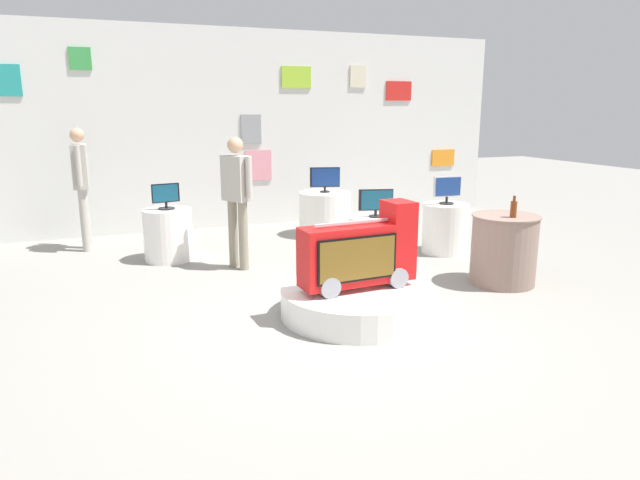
# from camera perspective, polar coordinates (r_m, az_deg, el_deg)

# --- Properties ---
(ground_plane) EXTENTS (30.00, 30.00, 0.00)m
(ground_plane) POSITION_cam_1_polar(r_m,az_deg,el_deg) (5.63, 2.31, -8.23)
(ground_plane) COLOR gray
(back_wall_display) EXTENTS (10.30, 0.13, 3.35)m
(back_wall_display) POSITION_cam_1_polar(r_m,az_deg,el_deg) (9.99, -9.21, 10.89)
(back_wall_display) COLOR silver
(back_wall_display) RESTS_ON ground
(main_display_pedestal) EXTENTS (1.55, 1.55, 0.29)m
(main_display_pedestal) POSITION_cam_1_polar(r_m,az_deg,el_deg) (5.76, 3.74, -6.21)
(main_display_pedestal) COLOR white
(main_display_pedestal) RESTS_ON ground
(novelty_firetruck_tv) EXTENTS (1.20, 0.44, 0.86)m
(novelty_firetruck_tv) POSITION_cam_1_polar(r_m,az_deg,el_deg) (5.62, 4.07, -1.43)
(novelty_firetruck_tv) COLOR gray
(novelty_firetruck_tv) RESTS_ON main_display_pedestal
(display_pedestal_left_rear) EXTENTS (0.66, 0.66, 0.71)m
(display_pedestal_left_rear) POSITION_cam_1_polar(r_m,az_deg,el_deg) (8.02, -15.05, 0.52)
(display_pedestal_left_rear) COLOR white
(display_pedestal_left_rear) RESTS_ON ground
(tv_on_left_rear) EXTENTS (0.37, 0.22, 0.35)m
(tv_on_left_rear) POSITION_cam_1_polar(r_m,az_deg,el_deg) (7.92, -15.29, 4.30)
(tv_on_left_rear) COLOR black
(tv_on_left_rear) RESTS_ON display_pedestal_left_rear
(display_pedestal_center_rear) EXTENTS (0.66, 0.66, 0.71)m
(display_pedestal_center_rear) POSITION_cam_1_polar(r_m,az_deg,el_deg) (8.36, 12.50, 1.16)
(display_pedestal_center_rear) COLOR white
(display_pedestal_center_rear) RESTS_ON ground
(tv_on_center_rear) EXTENTS (0.42, 0.20, 0.40)m
(tv_on_center_rear) POSITION_cam_1_polar(r_m,az_deg,el_deg) (8.26, 12.71, 5.05)
(tv_on_center_rear) COLOR black
(tv_on_center_rear) RESTS_ON display_pedestal_center_rear
(display_pedestal_right_rear) EXTENTS (0.84, 0.84, 0.71)m
(display_pedestal_right_rear) POSITION_cam_1_polar(r_m,az_deg,el_deg) (9.29, 0.49, 2.67)
(display_pedestal_right_rear) COLOR white
(display_pedestal_right_rear) RESTS_ON ground
(tv_on_right_rear) EXTENTS (0.48, 0.17, 0.40)m
(tv_on_right_rear) POSITION_cam_1_polar(r_m,az_deg,el_deg) (9.20, 0.51, 6.24)
(tv_on_right_rear) COLOR black
(tv_on_right_rear) RESTS_ON display_pedestal_right_rear
(display_pedestal_far_right) EXTENTS (0.67, 0.67, 0.71)m
(display_pedestal_far_right) POSITION_cam_1_polar(r_m,az_deg,el_deg) (7.23, 5.55, -0.45)
(display_pedestal_far_right) COLOR white
(display_pedestal_far_right) RESTS_ON ground
(tv_on_far_right) EXTENTS (0.43, 0.17, 0.35)m
(tv_on_far_right) POSITION_cam_1_polar(r_m,az_deg,el_deg) (7.12, 5.67, 3.87)
(tv_on_far_right) COLOR black
(tv_on_far_right) RESTS_ON display_pedestal_far_right
(side_table_round) EXTENTS (0.79, 0.79, 0.83)m
(side_table_round) POSITION_cam_1_polar(r_m,az_deg,el_deg) (7.04, 18.04, -0.87)
(side_table_round) COLOR gray
(side_table_round) RESTS_ON ground
(bottle_on_side_table) EXTENTS (0.07, 0.07, 0.25)m
(bottle_on_side_table) POSITION_cam_1_polar(r_m,az_deg,el_deg) (6.83, 18.93, 3.00)
(bottle_on_side_table) COLOR brown
(bottle_on_side_table) RESTS_ON side_table_round
(shopper_browsing_near_truck) EXTENTS (0.35, 0.51, 1.70)m
(shopper_browsing_near_truck) POSITION_cam_1_polar(r_m,az_deg,el_deg) (7.31, -8.38, 4.75)
(shopper_browsing_near_truck) COLOR gray
(shopper_browsing_near_truck) RESTS_ON ground
(shopper_browsing_rear) EXTENTS (0.22, 0.56, 1.78)m
(shopper_browsing_rear) POSITION_cam_1_polar(r_m,az_deg,el_deg) (8.90, -22.92, 5.66)
(shopper_browsing_rear) COLOR #B2ADA3
(shopper_browsing_rear) RESTS_ON ground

